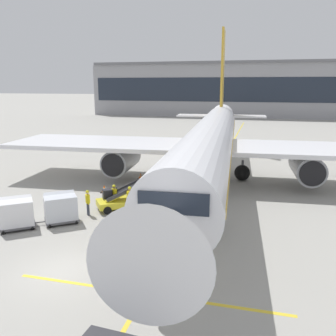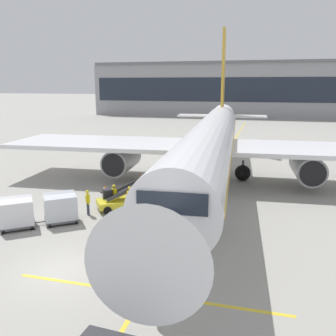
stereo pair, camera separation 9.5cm
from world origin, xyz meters
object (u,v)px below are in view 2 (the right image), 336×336
at_px(safety_cone_engine_keepout, 105,189).
at_px(safety_cone_wingtip, 144,183).
at_px(ground_crew_marshaller, 114,195).
at_px(safety_cone_nose_mark, 141,176).
at_px(baggage_cart_second, 16,212).
at_px(ground_crew_by_carts, 130,197).
at_px(belt_loader, 125,197).
at_px(ground_crew_by_loader, 88,201).
at_px(baggage_cart_lead, 61,207).
at_px(parked_airplane, 211,141).

bearing_deg(safety_cone_engine_keepout, safety_cone_wingtip, 40.62).
distance_m(ground_crew_marshaller, safety_cone_nose_mark, 8.16).
relative_size(baggage_cart_second, ground_crew_by_carts, 1.52).
relative_size(belt_loader, ground_crew_marshaller, 2.93).
distance_m(baggage_cart_second, safety_cone_wingtip, 11.51).
height_order(safety_cone_wingtip, safety_cone_nose_mark, safety_cone_wingtip).
xyz_separation_m(ground_crew_by_loader, ground_crew_marshaller, (1.18, 1.72, 0.00)).
height_order(baggage_cart_second, ground_crew_marshaller, baggage_cart_second).
distance_m(ground_crew_by_loader, safety_cone_engine_keepout, 5.29).
bearing_deg(belt_loader, safety_cone_nose_mark, 101.35).
relative_size(ground_crew_by_carts, safety_cone_nose_mark, 2.89).
height_order(baggage_cart_second, safety_cone_wingtip, baggage_cart_second).
height_order(ground_crew_by_loader, ground_crew_marshaller, same).
bearing_deg(baggage_cart_lead, safety_cone_engine_keepout, 90.71).
bearing_deg(ground_crew_by_loader, ground_crew_by_carts, 32.69).
xyz_separation_m(ground_crew_by_loader, safety_cone_engine_keepout, (-1.16, 5.12, -0.70)).
xyz_separation_m(baggage_cart_second, ground_crew_marshaller, (4.34, 4.86, -0.00)).
distance_m(baggage_cart_lead, ground_crew_marshaller, 4.01).
bearing_deg(baggage_cart_lead, ground_crew_by_loader, 56.18).
height_order(parked_airplane, baggage_cart_lead, parked_airplane).
xyz_separation_m(ground_crew_by_loader, safety_cone_nose_mark, (0.35, 9.80, -0.71)).
bearing_deg(safety_cone_wingtip, belt_loader, -85.31).
xyz_separation_m(baggage_cart_second, ground_crew_by_carts, (5.56, 4.68, -0.00)).
bearing_deg(ground_crew_by_carts, ground_crew_marshaller, 171.72).
bearing_deg(ground_crew_marshaller, ground_crew_by_carts, -8.28).
relative_size(safety_cone_wingtip, safety_cone_nose_mark, 1.31).
bearing_deg(ground_crew_by_loader, belt_loader, 45.21).
bearing_deg(baggage_cart_second, parked_airplane, 54.63).
relative_size(ground_crew_marshaller, safety_cone_engine_keepout, 2.82).
height_order(parked_airplane, safety_cone_wingtip, parked_airplane).
bearing_deg(safety_cone_wingtip, baggage_cart_second, -113.81).
bearing_deg(baggage_cart_second, ground_crew_marshaller, 48.24).
height_order(ground_crew_marshaller, safety_cone_wingtip, ground_crew_marshaller).
xyz_separation_m(ground_crew_marshaller, safety_cone_engine_keepout, (-2.33, 3.40, -0.70)).
bearing_deg(baggage_cart_lead, parked_airplane, 57.83).
distance_m(baggage_cart_lead, ground_crew_by_loader, 1.93).
distance_m(belt_loader, safety_cone_wingtip, 5.47).
bearing_deg(ground_crew_by_carts, safety_cone_engine_keepout, 134.83).
xyz_separation_m(ground_crew_by_carts, ground_crew_marshaller, (-1.22, 0.18, 0.00)).
xyz_separation_m(baggage_cart_second, ground_crew_by_loader, (3.16, 3.14, -0.00)).
xyz_separation_m(parked_airplane, ground_crew_by_loader, (-6.66, -10.70, -2.70)).
bearing_deg(safety_cone_engine_keepout, baggage_cart_lead, -89.29).
height_order(safety_cone_engine_keepout, safety_cone_wingtip, safety_cone_wingtip).
bearing_deg(parked_airplane, ground_crew_by_loader, -121.91).
bearing_deg(belt_loader, baggage_cart_lead, -130.26).
distance_m(belt_loader, ground_crew_marshaller, 0.80).
distance_m(belt_loader, safety_cone_nose_mark, 8.04).
xyz_separation_m(ground_crew_by_carts, safety_cone_wingtip, (-0.92, 5.84, -0.61)).
distance_m(ground_crew_by_carts, safety_cone_nose_mark, 8.54).
bearing_deg(ground_crew_by_loader, safety_cone_wingtip, 78.66).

